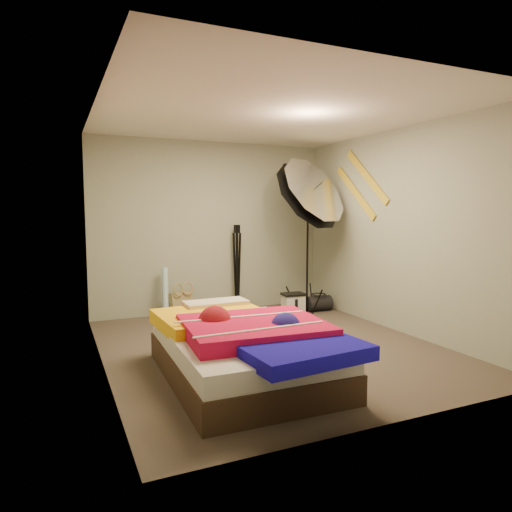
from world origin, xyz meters
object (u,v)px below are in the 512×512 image
duffel_bag (319,303)px  tote_bag (181,304)px  bed (244,347)px  camera_tripod (237,262)px  photo_umbrella (307,197)px  camera_case (293,305)px  wrapping_roll (165,293)px

duffel_bag → tote_bag: bearing=169.5°
bed → camera_tripod: size_ratio=1.61×
tote_bag → photo_umbrella: photo_umbrella is taller
camera_case → bed: bearing=-124.1°
duffel_bag → camera_tripod: camera_tripod is taller
camera_case → duffel_bag: (0.48, 0.09, -0.03)m
bed → camera_tripod: camera_tripod is taller
camera_tripod → photo_umbrella: bearing=-43.7°
camera_case → tote_bag: bearing=164.6°
camera_case → camera_tripod: camera_tripod is taller
wrapping_roll → bed: (0.14, -2.52, -0.08)m
camera_case → bed: 2.54m
bed → photo_umbrella: 2.92m
wrapping_roll → photo_umbrella: 2.39m
photo_umbrella → camera_case: bearing=142.7°
camera_case → camera_tripod: bearing=139.5°
wrapping_roll → bed: 2.52m
tote_bag → bed: bed is taller
tote_bag → wrapping_roll: bearing=159.3°
tote_bag → camera_case: size_ratio=1.22×
bed → photo_umbrella: photo_umbrella is taller
duffel_bag → photo_umbrella: bearing=-147.5°
bed → camera_case: bearing=51.3°
wrapping_roll → camera_tripod: size_ratio=0.55×
camera_case → bed: (-1.59, -1.98, 0.13)m
wrapping_roll → camera_case: (1.72, -0.54, -0.21)m
photo_umbrella → wrapping_roll: bearing=161.0°
bed → camera_tripod: (0.97, 2.60, 0.46)m
duffel_bag → photo_umbrella: size_ratio=0.16×
tote_bag → photo_umbrella: bearing=-45.2°
bed → camera_tripod: 2.82m
bed → tote_bag: bearing=88.1°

